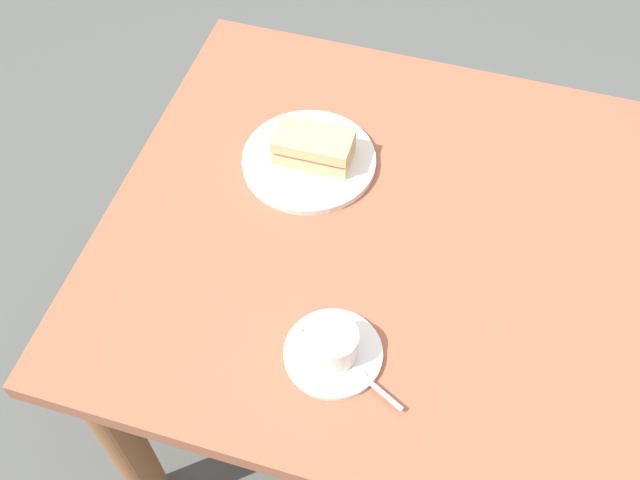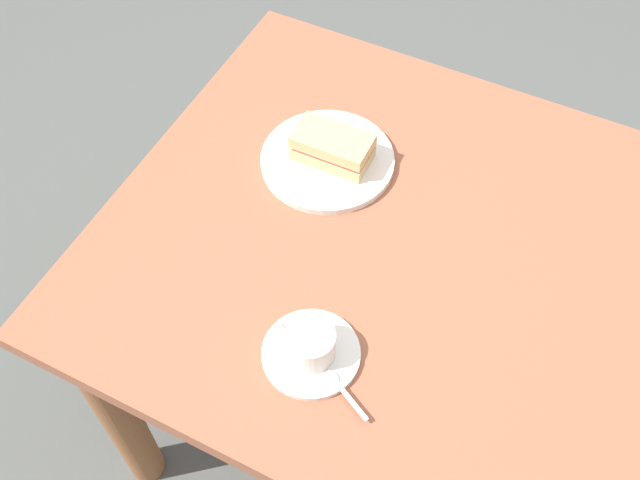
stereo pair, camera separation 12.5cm
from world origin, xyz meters
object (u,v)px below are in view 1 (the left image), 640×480
object	(u,v)px
sandwich_plate	(309,160)
sandwich_front	(313,147)
spoon	(369,381)
dining_table	(387,275)
coffee_saucer	(333,353)
coffee_cup	(332,343)

from	to	relation	value
sandwich_plate	sandwich_front	distance (m)	0.04
spoon	sandwich_plate	bearing A→B (deg)	-61.54
dining_table	sandwich_front	size ratio (longest dim) A/B	7.00
sandwich_front	coffee_saucer	world-z (taller)	sandwich_front
sandwich_front	coffee_cup	xyz separation A→B (m)	(-0.14, 0.37, -0.00)
sandwich_plate	spoon	xyz separation A→B (m)	(-0.22, 0.40, 0.01)
coffee_cup	spoon	world-z (taller)	coffee_cup
sandwich_plate	coffee_cup	distance (m)	0.40
dining_table	coffee_cup	bearing A→B (deg)	82.21
sandwich_front	coffee_cup	bearing A→B (deg)	111.04
dining_table	coffee_cup	distance (m)	0.32
dining_table	coffee_cup	size ratio (longest dim) A/B	9.92
sandwich_plate	coffee_saucer	distance (m)	0.40
coffee_saucer	dining_table	bearing A→B (deg)	-97.42
dining_table	sandwich_plate	distance (m)	0.26
dining_table	spoon	xyz separation A→B (m)	(-0.03, 0.29, 0.15)
coffee_saucer	sandwich_plate	bearing A→B (deg)	-67.51
coffee_cup	sandwich_front	bearing A→B (deg)	-68.96
dining_table	sandwich_plate	bearing A→B (deg)	-30.65
coffee_saucer	coffee_cup	distance (m)	0.03
dining_table	spoon	bearing A→B (deg)	96.17
dining_table	coffee_saucer	size ratio (longest dim) A/B	6.46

